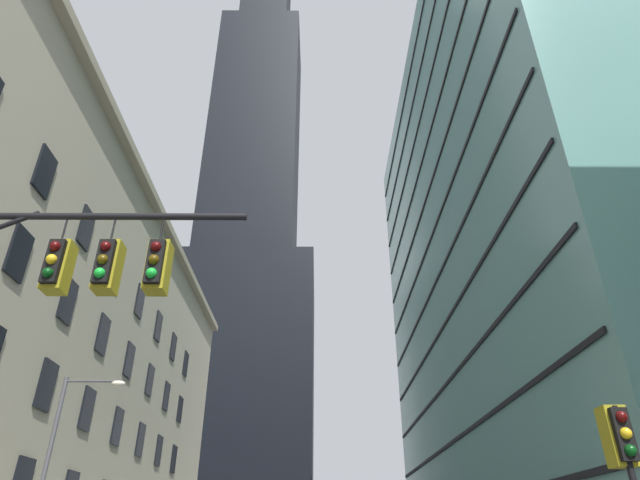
# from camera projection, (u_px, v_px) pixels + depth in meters

# --- Properties ---
(dark_skyscraper) EXTENTS (28.10, 28.10, 229.99)m
(dark_skyscraper) POSITION_uv_depth(u_px,v_px,m) (252.00, 195.00, 120.28)
(dark_skyscraper) COLOR black
(dark_skyscraper) RESTS_ON ground
(glass_office_midrise) EXTENTS (14.85, 46.17, 47.22)m
(glass_office_midrise) POSITION_uv_depth(u_px,v_px,m) (518.00, 246.00, 44.86)
(glass_office_midrise) COLOR slate
(glass_office_midrise) RESTS_ON ground
(traffic_signal_mast) EXTENTS (7.13, 0.63, 7.68)m
(traffic_signal_mast) POSITION_uv_depth(u_px,v_px,m) (25.00, 301.00, 9.80)
(traffic_signal_mast) COLOR black
(traffic_signal_mast) RESTS_ON sidewalk_left
(traffic_light_near_right) EXTENTS (0.40, 0.63, 3.95)m
(traffic_light_near_right) POSITION_uv_depth(u_px,v_px,m) (623.00, 451.00, 9.39)
(traffic_light_near_right) COLOR black
(traffic_light_near_right) RESTS_ON sidewalk_right
(street_lamppost) EXTENTS (2.51, 0.32, 7.61)m
(street_lamppost) POSITION_uv_depth(u_px,v_px,m) (58.00, 458.00, 20.17)
(street_lamppost) COLOR #47474C
(street_lamppost) RESTS_ON sidewalk_left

